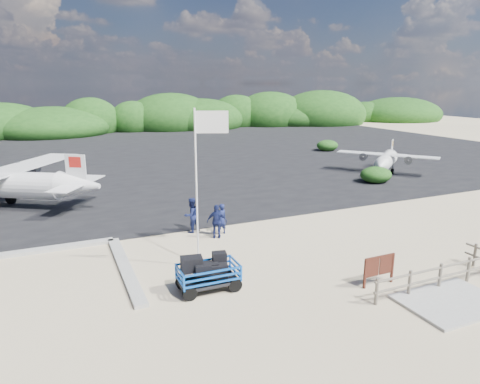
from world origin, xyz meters
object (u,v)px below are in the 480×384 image
object	(u,v)px
baggage_cart	(209,290)
crew_b	(192,215)
flagpole	(198,265)
aircraft_small	(40,157)
signboard	(378,285)
crew_c	(217,222)
crew_a	(221,219)
aircraft_large	(308,154)

from	to	relation	value
baggage_cart	crew_b	distance (m)	6.64
flagpole	aircraft_small	xyz separation A→B (m)	(-6.49, 32.77, 0.00)
flagpole	signboard	bearing A→B (deg)	-38.43
baggage_cart	crew_c	bearing A→B (deg)	66.80
signboard	crew_a	world-z (taller)	crew_a
crew_c	signboard	bearing A→B (deg)	141.97
baggage_cart	crew_a	bearing A→B (deg)	65.07
signboard	crew_b	xyz separation A→B (m)	(-4.66, 8.65, 0.91)
crew_a	aircraft_small	bearing A→B (deg)	-86.09
flagpole	crew_c	xyz separation A→B (m)	(1.91, 2.78, 0.86)
crew_a	aircraft_large	distance (m)	26.80
crew_a	aircraft_small	distance (m)	30.83
crew_c	aircraft_large	distance (m)	27.41
baggage_cart	aircraft_large	size ratio (longest dim) A/B	0.17
flagpole	crew_b	world-z (taller)	flagpole
crew_b	aircraft_large	size ratio (longest dim) A/B	0.12
signboard	crew_b	world-z (taller)	crew_b
crew_c	aircraft_small	bearing A→B (deg)	-49.79
crew_b	crew_c	distance (m)	1.62
signboard	crew_b	distance (m)	9.86
crew_c	baggage_cart	bearing A→B (deg)	90.44
baggage_cart	signboard	distance (m)	6.44
crew_a	aircraft_large	size ratio (longest dim) A/B	0.11
crew_b	signboard	bearing A→B (deg)	97.40
signboard	crew_b	bearing A→B (deg)	118.12
crew_a	crew_c	bearing A→B (deg)	35.52
signboard	crew_c	xyz separation A→B (m)	(-3.78, 7.29, 0.86)
crew_b	aircraft_large	distance (m)	27.05
crew_a	crew_c	size ratio (longest dim) A/B	0.94
crew_c	aircraft_large	world-z (taller)	aircraft_large
signboard	aircraft_small	world-z (taller)	aircraft_small
baggage_cart	flagpole	xyz separation A→B (m)	(0.36, 2.29, 0.00)
signboard	aircraft_large	world-z (taller)	aircraft_large
signboard	aircraft_small	distance (m)	39.22
signboard	crew_a	bearing A→B (deg)	113.32
crew_a	crew_b	bearing A→B (deg)	-47.65
baggage_cart	aircraft_large	distance (m)	32.73
flagpole	signboard	size ratio (longest dim) A/B	4.41
baggage_cart	crew_c	xyz separation A→B (m)	(2.27, 5.07, 0.86)
crew_b	aircraft_large	bearing A→B (deg)	-156.28
flagpole	aircraft_large	world-z (taller)	flagpole
signboard	crew_c	world-z (taller)	crew_c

